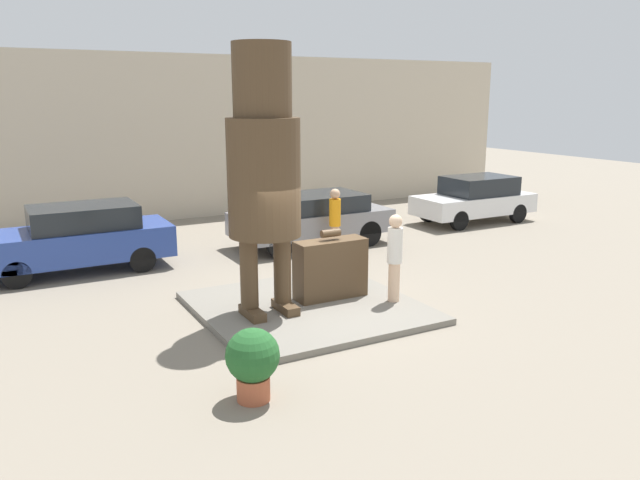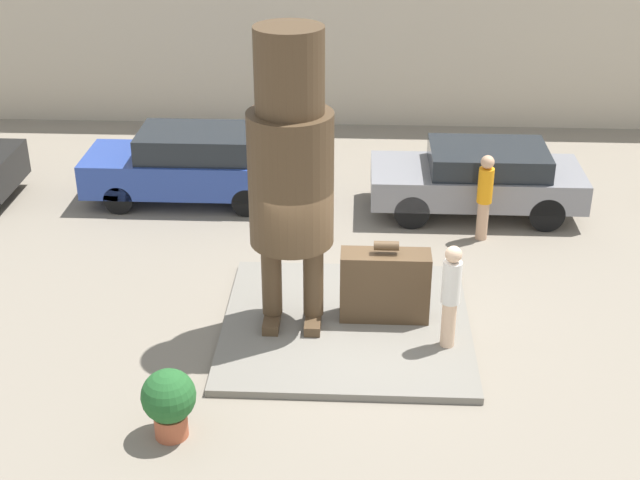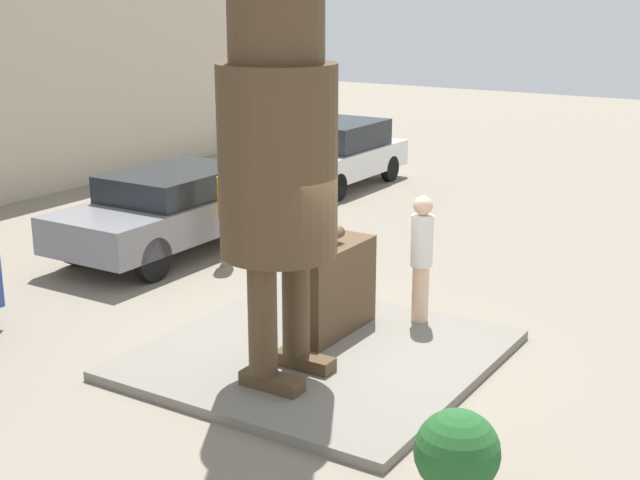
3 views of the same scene
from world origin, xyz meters
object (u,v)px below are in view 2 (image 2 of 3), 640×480
Objects in this scene: worker_hivis at (485,194)px; parked_car_grey at (479,177)px; planter_pot at (169,400)px; giant_suitcase at (385,285)px; parked_car_blue at (190,164)px; tourist at (451,292)px; statue_figure at (291,160)px.

parked_car_grey is at bearing 88.19° from worker_hivis.
giant_suitcase is at bearing 45.94° from planter_pot.
parked_car_grey is 1.28m from worker_hivis.
parked_car_blue reaches higher than parked_car_grey.
parked_car_grey is (1.04, 5.32, -0.29)m from tourist.
giant_suitcase is 1.41× the size of planter_pot.
tourist is at bearing -39.27° from giant_suitcase.
worker_hivis is at bearing 76.13° from tourist.
worker_hivis reaches higher than planter_pot.
statue_figure is at bearing 62.78° from planter_pot.
giant_suitcase is 6.34m from parked_car_blue.
planter_pot is (-2.95, -3.05, -0.13)m from giant_suitcase.
statue_figure is at bearing 116.91° from parked_car_blue.
worker_hivis is (1.00, 4.05, -0.11)m from tourist.
worker_hivis is (4.93, 6.30, 0.37)m from planter_pot.
planter_pot is at bearing -150.23° from tourist.
statue_figure is 6.08m from parked_car_blue.
tourist is 0.40× the size of parked_car_grey.
parked_car_blue reaches higher than planter_pot.
parked_car_blue is at bearing 116.91° from statue_figure.
parked_car_blue is (-4.07, 4.86, 0.10)m from giant_suitcase.
worker_hivis is at bearing 165.07° from parked_car_blue.
giant_suitcase is at bearing 129.93° from parked_car_blue.
tourist is 4.17m from worker_hivis.
parked_car_blue is (-2.58, 5.08, -2.14)m from statue_figure.
planter_pot is at bearing -128.05° from worker_hivis.
worker_hivis is at bearing 44.93° from statue_figure.
parked_car_blue is 6.10m from parked_car_grey.
tourist is 4.55m from planter_pot.
planter_pot is 8.01m from worker_hivis.
worker_hivis is at bearing 51.95° from planter_pot.
giant_suitcase is 0.83× the size of worker_hivis.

